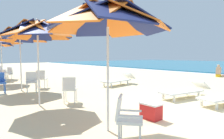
# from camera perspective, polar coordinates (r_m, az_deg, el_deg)

# --- Properties ---
(ground_plane) EXTENTS (80.00, 80.00, 0.00)m
(ground_plane) POSITION_cam_1_polar(r_m,az_deg,el_deg) (5.64, 24.20, -12.43)
(ground_plane) COLOR beige
(beach_umbrella_0) EXTENTS (2.54, 2.54, 2.72)m
(beach_umbrella_0) POSITION_cam_1_polar(r_m,az_deg,el_deg) (4.07, -1.24, 14.71)
(beach_umbrella_0) COLOR silver
(beach_umbrella_0) RESTS_ON ground
(plastic_chair_0) EXTENTS (0.63, 0.63, 0.87)m
(plastic_chair_0) POSITION_cam_1_polar(r_m,az_deg,el_deg) (3.57, 4.16, -13.47)
(plastic_chair_0) COLOR white
(plastic_chair_0) RESTS_ON ground
(beach_umbrella_1) EXTENTS (2.20, 2.20, 2.71)m
(beach_umbrella_1) POSITION_cam_1_polar(r_m,az_deg,el_deg) (6.54, -20.84, 10.52)
(beach_umbrella_1) COLOR silver
(beach_umbrella_1) RESTS_ON ground
(plastic_chair_1) EXTENTS (0.63, 0.62, 0.87)m
(plastic_chair_1) POSITION_cam_1_polar(r_m,az_deg,el_deg) (6.67, -12.17, -5.25)
(plastic_chair_1) COLOR white
(plastic_chair_1) RESTS_ON ground
(beach_umbrella_2) EXTENTS (2.51, 2.51, 2.86)m
(beach_umbrella_2) POSITION_cam_1_polar(r_m,az_deg,el_deg) (9.66, -25.22, 9.02)
(beach_umbrella_2) COLOR silver
(beach_umbrella_2) RESTS_ON ground
(plastic_chair_3) EXTENTS (0.56, 0.54, 0.87)m
(plastic_chair_3) POSITION_cam_1_polar(r_m,az_deg,el_deg) (9.06, -22.41, -3.01)
(plastic_chair_3) COLOR white
(plastic_chair_3) RESTS_ON ground
(plastic_chair_4) EXTENTS (0.63, 0.63, 0.87)m
(plastic_chair_4) POSITION_cam_1_polar(r_m,az_deg,el_deg) (9.98, -19.80, -2.31)
(plastic_chair_4) COLOR white
(plastic_chair_4) RESTS_ON ground
(beach_umbrella_3) EXTENTS (2.33, 2.33, 2.90)m
(beach_umbrella_3) POSITION_cam_1_polar(r_m,az_deg,el_deg) (12.78, -29.58, 7.73)
(beach_umbrella_3) COLOR silver
(beach_umbrella_3) RESTS_ON ground
(plastic_chair_6) EXTENTS (0.57, 0.59, 0.87)m
(plastic_chair_6) POSITION_cam_1_polar(r_m,az_deg,el_deg) (13.23, -27.96, -1.02)
(plastic_chair_6) COLOR white
(plastic_chair_6) RESTS_ON ground
(plastic_chair_8) EXTENTS (0.61, 0.62, 0.87)m
(plastic_chair_8) POSITION_cam_1_polar(r_m,az_deg,el_deg) (14.88, -29.22, -0.54)
(plastic_chair_8) COLOR white
(plastic_chair_8) RESTS_ON ground
(plastic_chair_10) EXTENTS (0.61, 0.63, 0.87)m
(plastic_chair_10) POSITION_cam_1_polar(r_m,az_deg,el_deg) (16.00, -29.10, -0.25)
(plastic_chair_10) COLOR white
(plastic_chair_10) RESTS_ON ground
(sun_lounger_2) EXTENTS (1.01, 2.22, 0.62)m
(sun_lounger_2) POSITION_cam_1_polar(r_m,az_deg,el_deg) (7.81, 20.48, -5.66)
(sun_lounger_2) COLOR white
(sun_lounger_2) RESTS_ON ground
(sun_lounger_3) EXTENTS (0.85, 2.20, 0.62)m
(sun_lounger_3) POSITION_cam_1_polar(r_m,az_deg,el_deg) (10.42, 2.00, -2.99)
(sun_lounger_3) COLOR white
(sun_lounger_3) RESTS_ON ground
(cooler_box) EXTENTS (0.50, 0.34, 0.40)m
(cooler_box) POSITION_cam_1_polar(r_m,az_deg,el_deg) (5.06, 11.25, -11.69)
(cooler_box) COLOR red
(cooler_box) RESTS_ON ground
(beachgoer_seated) EXTENTS (0.30, 0.93, 0.92)m
(beachgoer_seated) POSITION_cam_1_polar(r_m,az_deg,el_deg) (16.35, 28.72, -0.87)
(beachgoer_seated) COLOR yellow
(beachgoer_seated) RESTS_ON ground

